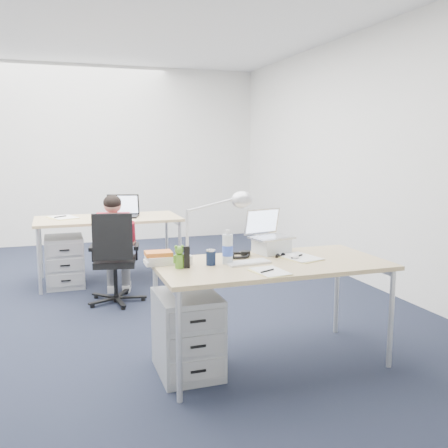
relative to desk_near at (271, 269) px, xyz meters
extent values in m
plane|color=black|center=(-1.12, 1.61, -0.68)|extent=(7.00, 7.00, 0.00)
cube|color=silver|center=(-1.12, 5.11, 0.72)|extent=(6.00, 0.02, 2.80)
cube|color=silver|center=(-1.12, -1.89, 0.72)|extent=(6.00, 0.02, 2.80)
cube|color=silver|center=(1.88, 1.61, 0.72)|extent=(0.02, 7.00, 2.80)
cube|color=tan|center=(0.00, 0.00, 0.03)|extent=(1.60, 0.80, 0.03)
cylinder|color=#B7BABC|center=(-0.75, -0.35, -0.33)|extent=(0.04, 0.04, 0.70)
cylinder|color=#B7BABC|center=(0.75, -0.35, -0.33)|extent=(0.04, 0.04, 0.70)
cylinder|color=#B7BABC|center=(-0.75, 0.35, -0.33)|extent=(0.04, 0.04, 0.70)
cylinder|color=#B7BABC|center=(0.75, 0.35, -0.33)|extent=(0.04, 0.04, 0.70)
cube|color=tan|center=(-0.84, 2.64, 0.03)|extent=(1.60, 0.80, 0.03)
cylinder|color=#B7BABC|center=(-1.59, 2.29, -0.33)|extent=(0.04, 0.04, 0.70)
cylinder|color=#B7BABC|center=(-0.09, 2.29, -0.33)|extent=(0.04, 0.04, 0.70)
cylinder|color=#B7BABC|center=(-1.59, 2.99, -0.33)|extent=(0.04, 0.04, 0.70)
cylinder|color=#B7BABC|center=(-0.09, 2.99, -0.33)|extent=(0.04, 0.04, 0.70)
cylinder|color=black|center=(-0.88, 1.78, -0.46)|extent=(0.04, 0.04, 0.35)
cube|color=black|center=(-0.88, 1.78, -0.28)|extent=(0.46, 0.46, 0.06)
cube|color=black|center=(-0.91, 1.59, 0.01)|extent=(0.37, 0.11, 0.44)
cube|color=#A51728|center=(-0.88, 1.79, -0.02)|extent=(0.35, 0.24, 0.44)
sphere|color=tan|center=(-0.88, 1.79, 0.29)|extent=(0.17, 0.17, 0.17)
cube|color=#9EA1A3|center=(-0.60, 0.03, -0.41)|extent=(0.40, 0.50, 0.55)
cube|color=#9EA1A3|center=(-1.34, 2.57, -0.41)|extent=(0.40, 0.50, 0.55)
cube|color=white|center=(-0.17, 0.01, 0.05)|extent=(0.32, 0.16, 0.02)
ellipsoid|color=white|center=(0.19, 0.04, 0.07)|extent=(0.09, 0.12, 0.04)
cylinder|color=#121E3B|center=(-0.42, 0.05, 0.10)|extent=(0.09, 0.09, 0.11)
cylinder|color=silver|center=(-0.30, 0.05, 0.16)|extent=(0.09, 0.09, 0.23)
cube|color=silver|center=(-0.75, 0.19, 0.09)|extent=(0.23, 0.21, 0.09)
cube|color=black|center=(-0.60, 0.02, 0.12)|extent=(0.04, 0.03, 0.15)
cube|color=#F1E48B|center=(-0.13, -0.27, 0.05)|extent=(0.21, 0.28, 0.01)
cube|color=#F1E48B|center=(0.24, 0.05, 0.05)|extent=(0.28, 0.34, 0.01)
cylinder|color=white|center=(-0.57, 2.89, 0.10)|extent=(0.10, 0.10, 0.11)
cube|color=white|center=(-1.33, 2.77, 0.05)|extent=(0.35, 0.40, 0.01)
camera|label=1|loc=(-1.40, -3.10, 0.83)|focal=40.00mm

